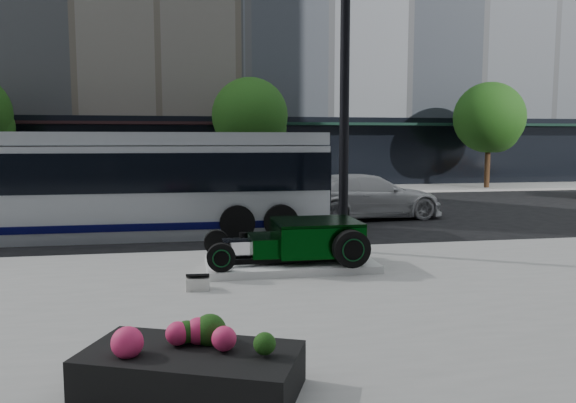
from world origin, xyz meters
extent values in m
plane|color=black|center=(0.00, 0.00, 0.00)|extent=(120.00, 120.00, 0.00)
cube|color=gray|center=(0.00, 14.00, 0.06)|extent=(70.00, 4.00, 0.12)
cube|color=black|center=(-10.00, 16.20, 2.00)|extent=(22.00, 0.50, 4.00)
cube|color=black|center=(13.00, 16.20, 2.00)|extent=(24.00, 0.50, 4.00)
cube|color=black|center=(-10.00, 15.60, 3.60)|extent=(22.00, 1.60, 0.15)
cube|color=black|center=(13.00, 15.60, 3.60)|extent=(24.00, 1.60, 0.15)
cylinder|color=black|center=(1.00, 13.00, 1.42)|extent=(0.28, 0.28, 2.60)
sphere|color=#1B3A0F|center=(1.00, 13.00, 3.92)|extent=(3.80, 3.80, 3.80)
sphere|color=#1B3A0F|center=(1.60, 13.30, 3.32)|extent=(2.60, 2.60, 2.60)
cylinder|color=black|center=(14.00, 13.00, 1.42)|extent=(0.28, 0.28, 2.60)
sphere|color=#1B3A0F|center=(14.00, 13.00, 3.92)|extent=(3.80, 3.80, 3.80)
sphere|color=#1B3A0F|center=(14.60, 13.30, 3.32)|extent=(2.60, 2.60, 2.60)
cube|color=silver|center=(-0.12, -4.09, 0.20)|extent=(3.40, 1.80, 0.15)
cube|color=black|center=(-0.12, -4.54, 0.37)|extent=(3.00, 0.08, 0.10)
cube|color=black|center=(-0.12, -3.64, 0.37)|extent=(3.00, 0.08, 0.10)
cube|color=black|center=(0.43, -4.09, 0.72)|extent=(1.70, 1.45, 0.62)
cube|color=black|center=(0.43, -4.09, 1.05)|extent=(1.70, 1.45, 0.06)
cube|color=black|center=(-0.67, -4.09, 0.60)|extent=(0.55, 1.05, 0.38)
cube|color=silver|center=(-1.22, -4.09, 0.55)|extent=(0.55, 0.55, 0.34)
cylinder|color=black|center=(-1.07, -4.09, 0.82)|extent=(0.18, 0.18, 0.10)
cylinder|color=black|center=(-1.57, -4.09, 0.43)|extent=(0.06, 1.55, 0.06)
cylinder|color=black|center=(0.93, -4.94, 0.63)|extent=(0.72, 0.24, 0.72)
cylinder|color=black|center=(0.93, -5.07, 0.63)|extent=(0.37, 0.02, 0.37)
torus|color=#0A3918|center=(0.93, -5.08, 0.63)|extent=(0.44, 0.02, 0.44)
cylinder|color=black|center=(0.93, -3.24, 0.63)|extent=(0.72, 0.24, 0.72)
cylinder|color=black|center=(0.93, -3.12, 0.63)|extent=(0.37, 0.02, 0.37)
torus|color=#0A3918|center=(0.93, -3.10, 0.63)|extent=(0.44, 0.02, 0.44)
cylinder|color=black|center=(-1.57, -4.87, 0.54)|extent=(0.54, 0.16, 0.54)
cylinder|color=black|center=(-1.57, -4.96, 0.54)|extent=(0.28, 0.02, 0.28)
torus|color=#0A3918|center=(-1.57, -4.97, 0.54)|extent=(0.34, 0.02, 0.34)
cylinder|color=black|center=(-1.57, -3.31, 0.54)|extent=(0.54, 0.16, 0.54)
cylinder|color=black|center=(-1.57, -3.23, 0.54)|extent=(0.28, 0.02, 0.28)
torus|color=#0A3918|center=(-1.57, -3.21, 0.54)|extent=(0.34, 0.02, 0.34)
cube|color=silver|center=(-2.02, -5.50, 0.23)|extent=(0.42, 0.32, 0.22)
cube|color=black|center=(-2.02, -5.50, 0.35)|extent=(0.42, 0.31, 0.15)
cylinder|color=black|center=(1.41, -2.64, 3.75)|extent=(0.22, 0.22, 7.25)
cylinder|color=black|center=(1.41, -2.64, 0.21)|extent=(0.40, 0.40, 0.18)
cube|color=black|center=(-2.17, -9.54, 0.34)|extent=(2.47, 1.87, 0.44)
sphere|color=#E52863|center=(-2.94, -9.54, 0.69)|extent=(0.29, 0.29, 0.29)
sphere|color=#1B3A0F|center=(-2.63, -9.54, 0.69)|extent=(0.29, 0.29, 0.29)
sphere|color=#E52863|center=(-2.33, -9.54, 0.69)|extent=(0.29, 0.29, 0.29)
sphere|color=#1B3A0F|center=(-2.02, -9.54, 0.69)|extent=(0.29, 0.29, 0.29)
sphere|color=#E52863|center=(-1.71, -9.54, 0.69)|extent=(0.29, 0.29, 0.29)
sphere|color=#1B3A0F|center=(-1.40, -9.54, 0.69)|extent=(0.29, 0.29, 0.29)
cube|color=#B2B6BC|center=(-4.25, 1.17, 1.27)|extent=(12.00, 2.55, 2.55)
cube|color=#07073E|center=(-4.25, 1.17, 0.42)|extent=(12.05, 2.60, 0.20)
cube|color=black|center=(-4.25, 1.17, 1.85)|extent=(12.05, 2.60, 1.05)
cube|color=#B2B6BC|center=(-4.25, 1.17, 2.75)|extent=(12.00, 2.40, 0.35)
cube|color=black|center=(1.78, 1.17, 1.55)|extent=(0.06, 2.30, 1.70)
cylinder|color=black|center=(-0.85, -0.13, 0.48)|extent=(0.96, 0.28, 0.96)
cylinder|color=black|center=(-0.85, 2.47, 0.48)|extent=(0.96, 0.28, 0.96)
cylinder|color=black|center=(0.35, -0.13, 0.48)|extent=(0.96, 0.28, 0.96)
cylinder|color=black|center=(0.35, 2.47, 0.48)|extent=(0.96, 0.28, 0.96)
imported|color=silver|center=(3.96, 3.33, 0.77)|extent=(5.54, 2.76, 1.55)
camera|label=1|loc=(-2.18, -15.20, 2.72)|focal=35.00mm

